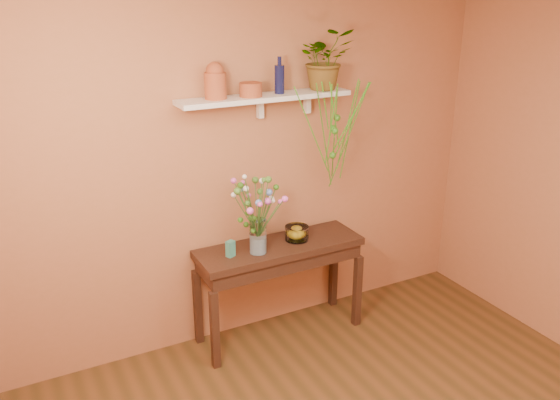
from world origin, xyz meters
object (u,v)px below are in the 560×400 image
object	(u,v)px
spider_plant	(325,59)
glass_vase	(258,239)
sideboard	(280,258)
blue_bottle	(279,79)
glass_bowl	(297,234)
bouquet	(256,199)
terracotta_jug	(215,81)

from	to	relation	value
spider_plant	glass_vase	distance (m)	1.42
sideboard	blue_bottle	world-z (taller)	blue_bottle
spider_plant	glass_bowl	distance (m)	1.35
spider_plant	glass_bowl	bearing A→B (deg)	-161.20
blue_bottle	bouquet	distance (m)	0.88
glass_bowl	sideboard	bearing A→B (deg)	-174.73
terracotta_jug	sideboard	bearing A→B (deg)	-14.13
sideboard	spider_plant	distance (m)	1.55
glass_bowl	spider_plant	bearing A→B (deg)	18.80
bouquet	glass_bowl	world-z (taller)	bouquet
terracotta_jug	bouquet	world-z (taller)	terracotta_jug
terracotta_jug	bouquet	bearing A→B (deg)	-36.69
sideboard	glass_vase	world-z (taller)	glass_vase
sideboard	spider_plant	bearing A→B (deg)	14.04
terracotta_jug	glass_vase	xyz separation A→B (m)	(0.23, -0.17, -1.15)
sideboard	glass_bowl	distance (m)	0.23
terracotta_jug	glass_bowl	world-z (taller)	terracotta_jug
sideboard	glass_vase	size ratio (longest dim) A/B	4.96
terracotta_jug	glass_bowl	xyz separation A→B (m)	(0.60, -0.10, -1.21)
spider_plant	glass_vase	world-z (taller)	spider_plant
blue_bottle	bouquet	xyz separation A→B (m)	(-0.27, -0.15, -0.83)
bouquet	glass_bowl	distance (m)	0.54
sideboard	bouquet	world-z (taller)	bouquet
sideboard	bouquet	xyz separation A→B (m)	(-0.22, -0.05, 0.54)
blue_bottle	glass_bowl	bearing A→B (deg)	-39.20
terracotta_jug	blue_bottle	world-z (taller)	blue_bottle
sideboard	blue_bottle	size ratio (longest dim) A/B	5.01
glass_vase	glass_bowl	size ratio (longest dim) A/B	1.42
sideboard	glass_vase	distance (m)	0.32
glass_vase	glass_bowl	xyz separation A→B (m)	(0.37, 0.07, -0.06)
terracotta_jug	glass_vase	world-z (taller)	terracotta_jug
sideboard	spider_plant	xyz separation A→B (m)	(0.44, 0.11, 1.48)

